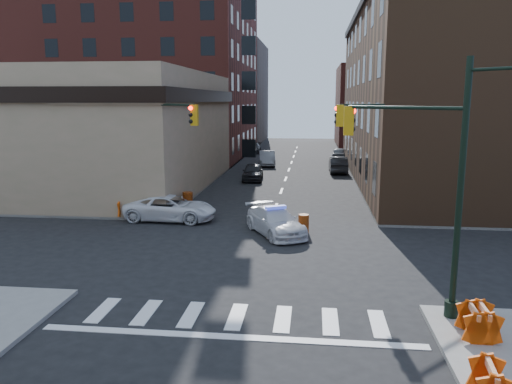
% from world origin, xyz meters
% --- Properties ---
extents(ground, '(140.00, 140.00, 0.00)m').
position_xyz_m(ground, '(0.00, 0.00, 0.00)').
color(ground, black).
rests_on(ground, ground).
extents(sidewalk_nw, '(34.00, 54.50, 0.15)m').
position_xyz_m(sidewalk_nw, '(-23.00, 32.75, 0.07)').
color(sidewalk_nw, gray).
rests_on(sidewalk_nw, ground).
extents(sidewalk_ne, '(34.00, 54.50, 0.15)m').
position_xyz_m(sidewalk_ne, '(23.00, 32.75, 0.07)').
color(sidewalk_ne, gray).
rests_on(sidewalk_ne, ground).
extents(bank_building, '(22.00, 22.00, 9.00)m').
position_xyz_m(bank_building, '(-17.00, 16.50, 4.50)').
color(bank_building, '#9F8368').
rests_on(bank_building, ground).
extents(apartment_block, '(25.00, 25.00, 24.00)m').
position_xyz_m(apartment_block, '(-18.50, 40.00, 12.00)').
color(apartment_block, maroon).
rests_on(apartment_block, ground).
extents(commercial_row_ne, '(14.00, 34.00, 14.00)m').
position_xyz_m(commercial_row_ne, '(13.00, 22.50, 7.00)').
color(commercial_row_ne, '#513420').
rests_on(commercial_row_ne, ground).
extents(filler_nw, '(20.00, 18.00, 16.00)m').
position_xyz_m(filler_nw, '(-16.00, 62.00, 8.00)').
color(filler_nw, brown).
rests_on(filler_nw, ground).
extents(filler_ne, '(16.00, 16.00, 12.00)m').
position_xyz_m(filler_ne, '(14.00, 58.00, 6.00)').
color(filler_ne, maroon).
rests_on(filler_ne, ground).
extents(signal_pole_se, '(5.40, 5.27, 8.00)m').
position_xyz_m(signal_pole_se, '(6.04, -5.52, 4.61)').
color(signal_pole_se, black).
rests_on(signal_pole_se, sidewalk_se).
extents(signal_pole_nw, '(3.58, 3.67, 8.00)m').
position_xyz_m(signal_pole_nw, '(-5.85, 5.34, 4.34)').
color(signal_pole_nw, black).
rests_on(signal_pole_nw, sidewalk_nw).
extents(signal_pole_ne, '(3.67, 3.58, 8.00)m').
position_xyz_m(signal_pole_ne, '(5.84, 5.35, 4.34)').
color(signal_pole_ne, black).
rests_on(signal_pole_ne, sidewalk_ne).
extents(tree_ne_near, '(3.00, 3.00, 4.85)m').
position_xyz_m(tree_ne_near, '(7.50, 26.00, 3.49)').
color(tree_ne_near, black).
rests_on(tree_ne_near, sidewalk_ne).
extents(tree_ne_far, '(3.00, 3.00, 4.85)m').
position_xyz_m(tree_ne_far, '(7.50, 34.00, 3.49)').
color(tree_ne_far, black).
rests_on(tree_ne_far, sidewalk_ne).
extents(police_car, '(3.92, 5.06, 1.37)m').
position_xyz_m(police_car, '(0.48, 3.43, 0.68)').
color(police_car, silver).
rests_on(police_car, ground).
extents(pickup, '(5.35, 2.62, 1.46)m').
position_xyz_m(pickup, '(-5.80, 5.80, 0.73)').
color(pickup, white).
rests_on(pickup, ground).
extents(parked_car_wnear, '(2.00, 4.39, 1.46)m').
position_xyz_m(parked_car_wnear, '(-2.82, 20.99, 0.73)').
color(parked_car_wnear, black).
rests_on(parked_car_wnear, ground).
extents(parked_car_wfar, '(2.21, 4.89, 1.56)m').
position_xyz_m(parked_car_wfar, '(-2.50, 31.08, 0.78)').
color(parked_car_wfar, gray).
rests_on(parked_car_wfar, ground).
extents(parked_car_wdeep, '(1.96, 4.58, 1.32)m').
position_xyz_m(parked_car_wdeep, '(-5.50, 43.57, 0.66)').
color(parked_car_wdeep, black).
rests_on(parked_car_wdeep, ground).
extents(parked_car_enear, '(1.71, 4.71, 1.54)m').
position_xyz_m(parked_car_enear, '(4.79, 26.53, 0.77)').
color(parked_car_enear, black).
rests_on(parked_car_enear, ground).
extents(parked_car_efar, '(2.10, 4.29, 1.41)m').
position_xyz_m(parked_car_efar, '(5.50, 37.77, 0.71)').
color(parked_car_efar, gray).
rests_on(parked_car_efar, ground).
extents(pedestrian_a, '(0.74, 0.52, 1.94)m').
position_xyz_m(pedestrian_a, '(-7.96, 6.00, 1.12)').
color(pedestrian_a, black).
rests_on(pedestrian_a, sidewalk_nw).
extents(pedestrian_b, '(0.98, 0.84, 1.75)m').
position_xyz_m(pedestrian_b, '(-11.82, 7.81, 1.02)').
color(pedestrian_b, black).
rests_on(pedestrian_b, sidewalk_nw).
extents(pedestrian_c, '(1.10, 0.76, 1.73)m').
position_xyz_m(pedestrian_c, '(-13.00, 9.60, 1.02)').
color(pedestrian_c, black).
rests_on(pedestrian_c, sidewalk_nw).
extents(barrel_road, '(0.62, 0.62, 0.98)m').
position_xyz_m(barrel_road, '(1.94, 3.90, 0.49)').
color(barrel_road, '#F1570B').
rests_on(barrel_road, ground).
extents(barrel_bank, '(0.82, 0.82, 1.15)m').
position_xyz_m(barrel_bank, '(-5.50, 8.64, 0.57)').
color(barrel_bank, '#F1450B').
rests_on(barrel_bank, ground).
extents(barricade_se_a, '(0.67, 1.26, 0.92)m').
position_xyz_m(barricade_se_a, '(7.32, -7.66, 0.61)').
color(barricade_se_a, orange).
rests_on(barricade_se_a, sidewalk_se).
extents(barricade_se_b, '(0.65, 1.22, 0.89)m').
position_xyz_m(barricade_se_b, '(7.03, -7.68, 0.60)').
color(barricade_se_b, red).
rests_on(barricade_se_b, sidewalk_se).
extents(barricade_nw_a, '(1.33, 0.67, 1.00)m').
position_xyz_m(barricade_nw_a, '(-8.26, 5.70, 0.65)').
color(barricade_nw_a, orange).
rests_on(barricade_nw_a, sidewalk_nw).
extents(barricade_nw_b, '(1.37, 0.92, 0.94)m').
position_xyz_m(barricade_nw_b, '(-8.89, 8.00, 0.62)').
color(barricade_nw_b, orange).
rests_on(barricade_nw_b, sidewalk_nw).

